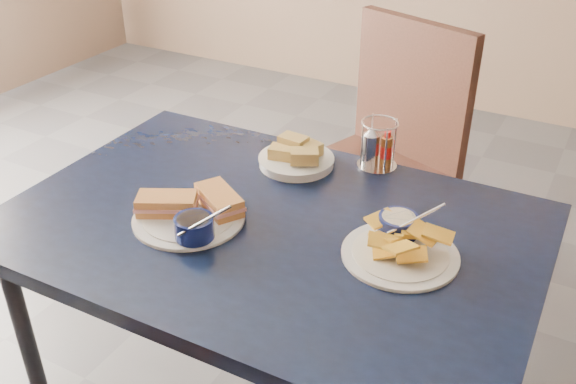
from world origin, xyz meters
The scene contains 6 objects.
dining_table centered at (-0.11, -0.20, 0.69)m, with size 1.27×0.85×0.75m.
chair_far centered at (-0.15, 0.66, 0.57)m, with size 0.60×0.59×1.00m.
sandwich_plate centered at (-0.27, -0.28, 0.77)m, with size 0.30×0.27×0.12m.
plantain_plate centered at (0.21, -0.16, 0.77)m, with size 0.26×0.26×0.12m.
bread_basket centered at (-0.18, 0.08, 0.77)m, with size 0.21×0.21×0.07m.
condiment_caddy centered at (0.01, 0.18, 0.81)m, with size 0.11×0.11×0.14m.
Camera 1 is at (0.54, -1.30, 1.59)m, focal length 40.00 mm.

